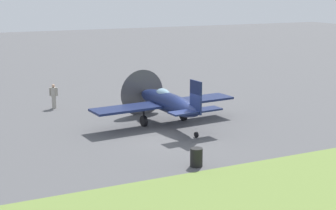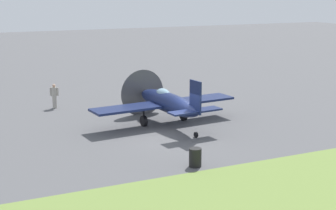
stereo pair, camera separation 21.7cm
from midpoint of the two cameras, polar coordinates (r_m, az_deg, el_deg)
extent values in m
plane|color=#515154|center=(29.12, 0.65, -3.71)|extent=(160.00, 160.00, 0.00)
cube|color=olive|center=(20.58, 14.42, -11.27)|extent=(120.00, 11.00, 0.01)
ellipsoid|color=#141E47|center=(31.55, -0.20, 0.28)|extent=(1.79, 6.82, 1.23)
cube|color=#141E47|center=(31.92, -0.56, 0.15)|extent=(9.62, 2.47, 0.14)
cube|color=#141E47|center=(28.81, 2.89, 0.88)|extent=(0.19, 1.09, 1.88)
cube|color=#141E47|center=(28.99, 2.87, -0.66)|extent=(3.23, 1.15, 0.10)
cone|color=#B7B24C|center=(34.65, -3.22, 1.39)|extent=(0.69, 0.74, 0.63)
cylinder|color=#4C4C51|center=(34.48, -3.07, 1.33)|extent=(3.16, 0.30, 3.17)
ellipsoid|color=#8CB2C6|center=(31.97, -0.74, 1.23)|extent=(0.81, 1.44, 0.69)
cylinder|color=black|center=(31.55, -2.90, -1.79)|extent=(0.27, 0.69, 0.67)
cylinder|color=black|center=(31.44, -2.91, -0.95)|extent=(0.12, 0.12, 0.95)
cylinder|color=black|center=(32.94, 1.53, -1.16)|extent=(0.27, 0.69, 0.67)
cylinder|color=black|center=(32.83, 1.53, -0.35)|extent=(0.12, 0.12, 0.95)
cylinder|color=black|center=(29.26, 2.95, -3.32)|extent=(0.14, 0.33, 0.32)
cylinder|color=#9E998E|center=(37.21, -12.71, 0.31)|extent=(0.30, 0.30, 0.88)
cylinder|color=#9E998E|center=(37.06, -12.76, 1.45)|extent=(0.38, 0.38, 0.62)
sphere|color=tan|center=(36.98, -12.79, 2.09)|extent=(0.23, 0.23, 0.23)
cylinder|color=#9E998E|center=(36.99, -12.38, 1.44)|extent=(0.11, 0.11, 0.59)
cylinder|color=#9E998E|center=(37.14, -13.15, 1.45)|extent=(0.11, 0.11, 0.59)
cylinder|color=black|center=(24.49, 2.91, -5.83)|extent=(0.60, 0.60, 0.90)
camera|label=1|loc=(0.11, -90.20, -0.04)|focal=54.88mm
camera|label=2|loc=(0.11, 89.80, 0.04)|focal=54.88mm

